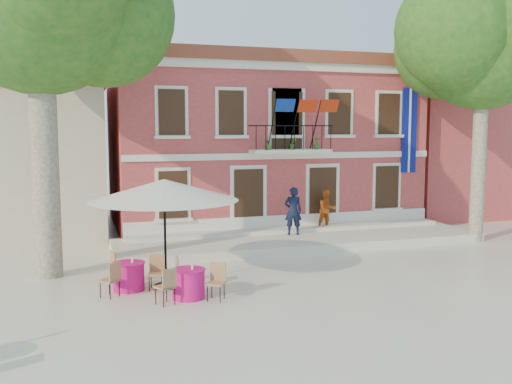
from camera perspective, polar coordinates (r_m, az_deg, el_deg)
The scene contains 11 objects.
ground at distance 17.20m, azimuth 3.85°, elevation -8.47°, with size 90.00×90.00×0.00m, color beige.
main_building at distance 26.71m, azimuth 0.02°, elevation 5.07°, with size 13.50×9.59×7.50m.
neighbor_east at distance 33.26m, azimuth 19.60°, elevation 4.01°, with size 9.40×9.40×6.40m.
terrace at distance 21.87m, azimuth 4.50°, elevation -4.84°, with size 14.00×3.40×0.30m, color silver.
plane_tree_west at distance 18.11m, azimuth -20.94°, elevation 17.46°, with size 5.55×5.55×10.90m.
plane_tree_east at distance 23.91m, azimuth 21.84°, elevation 13.85°, with size 5.29×5.29×10.39m.
patio_umbrella at distance 15.78m, azimuth -9.16°, elevation 0.18°, with size 4.08×4.08×3.03m.
pedestrian_navy at distance 22.03m, azimuth 3.73°, elevation -1.90°, with size 0.68×0.44×1.86m, color black.
pedestrian_orange at distance 23.22m, azimuth 7.10°, elevation -1.76°, with size 0.80×0.63×1.66m, color #C65617.
cafe_table_0 at distance 16.11m, azimuth -12.61°, elevation -8.08°, with size 1.82×1.80×0.95m.
cafe_table_1 at distance 15.11m, azimuth -6.77°, elevation -8.93°, with size 1.87×1.66×0.95m.
Camera 1 is at (-6.14, -15.45, 4.43)m, focal length 40.00 mm.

